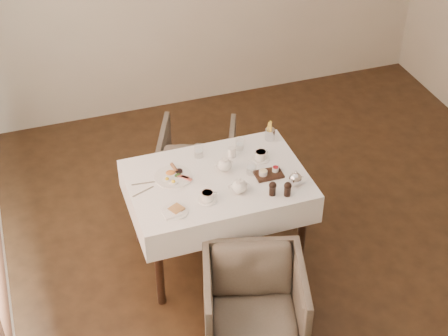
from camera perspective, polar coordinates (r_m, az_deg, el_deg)
name	(u,v)px	position (r m, az deg, el deg)	size (l,w,h in m)	color
table	(217,191)	(4.99, -0.57, -1.89)	(1.28, 0.88, 0.75)	black
armchair_near	(254,303)	(4.65, 2.51, -11.19)	(0.66, 0.68, 0.62)	brown
armchair_far	(198,158)	(5.89, -2.18, 0.83)	(0.62, 0.64, 0.58)	brown
breakfast_plate	(173,176)	(4.93, -4.23, -0.66)	(0.27, 0.27, 0.03)	white
side_plate	(175,212)	(4.63, -4.14, -3.63)	(0.18, 0.18, 0.02)	white
teapot_centre	(224,164)	(4.95, 0.03, 0.33)	(0.15, 0.11, 0.12)	white
teapot_front	(239,185)	(4.76, 1.28, -1.44)	(0.15, 0.12, 0.12)	white
creamer	(232,152)	(5.10, 0.65, 1.33)	(0.06, 0.06, 0.07)	white
teacup_near	(207,196)	(4.71, -1.39, -2.38)	(0.14, 0.14, 0.07)	white
teacup_far	(261,156)	(5.09, 3.08, 1.03)	(0.14, 0.14, 0.07)	white
glass_left	(199,151)	(5.10, -2.12, 1.43)	(0.07, 0.07, 0.10)	silver
glass_mid	(251,168)	(4.93, 2.30, 0.04)	(0.07, 0.07, 0.10)	silver
glass_right	(240,144)	(5.18, 1.31, 1.99)	(0.06, 0.06, 0.09)	silver
condiment_board	(269,173)	(4.94, 3.72, -0.46)	(0.20, 0.13, 0.05)	black
pepper_mill_left	(273,188)	(4.75, 4.06, -1.70)	(0.05, 0.05, 0.11)	black
pepper_mill_right	(288,189)	(4.75, 5.31, -1.74)	(0.06, 0.06, 0.11)	black
silver_pot	(295,178)	(4.84, 5.95, -0.84)	(0.11, 0.09, 0.12)	white
fries_cup	(270,132)	(5.28, 3.85, 3.03)	(0.08, 0.08, 0.16)	silver
cutlery_fork	(143,183)	(4.90, -6.71, -1.28)	(0.01, 0.17, 0.00)	silver
cutlery_knife	(143,192)	(4.83, -6.73, -1.96)	(0.01, 0.18, 0.00)	silver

